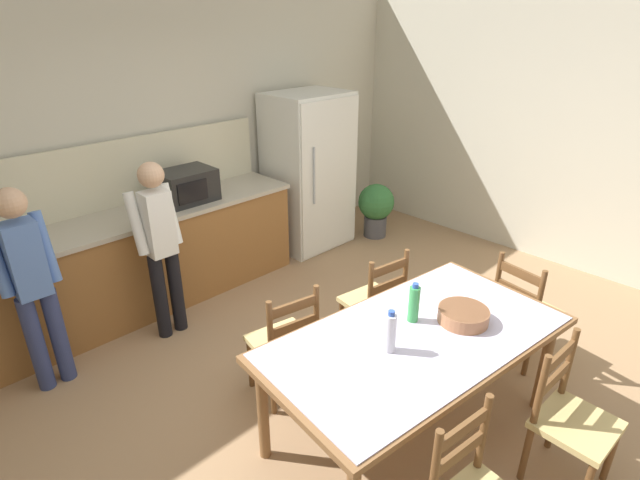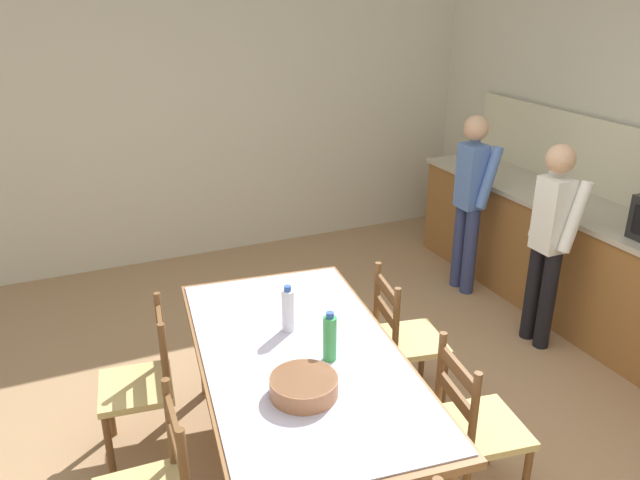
{
  "view_description": "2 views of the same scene",
  "coord_description": "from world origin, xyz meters",
  "px_view_note": "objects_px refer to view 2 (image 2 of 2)",
  "views": [
    {
      "loc": [
        -2.18,
        -1.84,
        2.57
      ],
      "look_at": [
        -0.12,
        0.26,
        1.22
      ],
      "focal_mm": 28.0,
      "sensor_mm": 36.0,
      "label": 1
    },
    {
      "loc": [
        2.57,
        -1.47,
        2.54
      ],
      "look_at": [
        -0.42,
        -0.15,
        1.18
      ],
      "focal_mm": 35.0,
      "sensor_mm": 36.0,
      "label": 2
    }
  ],
  "objects_px": {
    "serving_bowl": "(304,385)",
    "chair_side_far_right": "(476,427)",
    "dining_table": "(300,365)",
    "person_at_counter": "(550,236)",
    "person_at_sink": "(470,196)",
    "chair_side_far_left": "(404,339)",
    "chair_side_near_left": "(143,384)",
    "bottle_near_centre": "(288,310)",
    "bottle_off_centre": "(330,338)"
  },
  "relations": [
    {
      "from": "serving_bowl",
      "to": "chair_side_far_right",
      "type": "distance_m",
      "value": 0.96
    },
    {
      "from": "serving_bowl",
      "to": "chair_side_far_right",
      "type": "height_order",
      "value": "chair_side_far_right"
    },
    {
      "from": "dining_table",
      "to": "person_at_counter",
      "type": "height_order",
      "value": "person_at_counter"
    },
    {
      "from": "dining_table",
      "to": "person_at_counter",
      "type": "relative_size",
      "value": 1.34
    },
    {
      "from": "chair_side_far_right",
      "to": "person_at_sink",
      "type": "relative_size",
      "value": 0.59
    },
    {
      "from": "chair_side_far_left",
      "to": "person_at_counter",
      "type": "xyz_separation_m",
      "value": [
        -0.2,
        1.29,
        0.42
      ]
    },
    {
      "from": "dining_table",
      "to": "chair_side_near_left",
      "type": "bearing_deg",
      "value": -125.14
    },
    {
      "from": "serving_bowl",
      "to": "person_at_sink",
      "type": "bearing_deg",
      "value": 128.89
    },
    {
      "from": "serving_bowl",
      "to": "person_at_sink",
      "type": "xyz_separation_m",
      "value": [
        -1.84,
        2.28,
        0.06
      ]
    },
    {
      "from": "serving_bowl",
      "to": "chair_side_near_left",
      "type": "relative_size",
      "value": 0.35
    },
    {
      "from": "bottle_near_centre",
      "to": "serving_bowl",
      "type": "bearing_deg",
      "value": -14.06
    },
    {
      "from": "dining_table",
      "to": "chair_side_far_right",
      "type": "xyz_separation_m",
      "value": [
        0.53,
        0.75,
        -0.25
      ]
    },
    {
      "from": "chair_side_far_right",
      "to": "chair_side_near_left",
      "type": "xyz_separation_m",
      "value": [
        -1.05,
        -1.5,
        0.0
      ]
    },
    {
      "from": "bottle_off_centre",
      "to": "chair_side_far_left",
      "type": "distance_m",
      "value": 0.97
    },
    {
      "from": "dining_table",
      "to": "serving_bowl",
      "type": "relative_size",
      "value": 6.41
    },
    {
      "from": "person_at_sink",
      "to": "serving_bowl",
      "type": "bearing_deg",
      "value": -141.11
    },
    {
      "from": "bottle_near_centre",
      "to": "bottle_off_centre",
      "type": "xyz_separation_m",
      "value": [
        0.35,
        0.09,
        0.0
      ]
    },
    {
      "from": "bottle_near_centre",
      "to": "serving_bowl",
      "type": "height_order",
      "value": "bottle_near_centre"
    },
    {
      "from": "bottle_near_centre",
      "to": "person_at_sink",
      "type": "distance_m",
      "value": 2.48
    },
    {
      "from": "dining_table",
      "to": "chair_side_far_left",
      "type": "height_order",
      "value": "chair_side_far_left"
    },
    {
      "from": "bottle_near_centre",
      "to": "chair_side_near_left",
      "type": "xyz_separation_m",
      "value": [
        -0.29,
        -0.78,
        -0.45
      ]
    },
    {
      "from": "dining_table",
      "to": "chair_side_far_right",
      "type": "relative_size",
      "value": 2.25
    },
    {
      "from": "dining_table",
      "to": "bottle_off_centre",
      "type": "distance_m",
      "value": 0.26
    },
    {
      "from": "person_at_counter",
      "to": "chair_side_far_left",
      "type": "bearing_deg",
      "value": -171.2
    },
    {
      "from": "bottle_off_centre",
      "to": "person_at_sink",
      "type": "height_order",
      "value": "person_at_sink"
    },
    {
      "from": "chair_side_far_left",
      "to": "person_at_counter",
      "type": "bearing_deg",
      "value": -70.74
    },
    {
      "from": "chair_side_far_left",
      "to": "chair_side_near_left",
      "type": "xyz_separation_m",
      "value": [
        -0.18,
        -1.6,
        0.0
      ]
    },
    {
      "from": "person_at_sink",
      "to": "chair_side_far_right",
      "type": "bearing_deg",
      "value": -124.81
    },
    {
      "from": "chair_side_far_left",
      "to": "person_at_sink",
      "type": "relative_size",
      "value": 0.59
    },
    {
      "from": "dining_table",
      "to": "person_at_sink",
      "type": "bearing_deg",
      "value": 124.89
    },
    {
      "from": "bottle_near_centre",
      "to": "chair_side_near_left",
      "type": "relative_size",
      "value": 0.3
    },
    {
      "from": "dining_table",
      "to": "chair_side_far_left",
      "type": "bearing_deg",
      "value": 112.15
    },
    {
      "from": "serving_bowl",
      "to": "chair_side_far_right",
      "type": "bearing_deg",
      "value": 77.21
    },
    {
      "from": "person_at_sink",
      "to": "dining_table",
      "type": "bearing_deg",
      "value": -145.11
    },
    {
      "from": "chair_side_far_left",
      "to": "chair_side_near_left",
      "type": "distance_m",
      "value": 1.61
    },
    {
      "from": "bottle_near_centre",
      "to": "person_at_counter",
      "type": "bearing_deg",
      "value": 98.19
    },
    {
      "from": "chair_side_near_left",
      "to": "person_at_sink",
      "type": "xyz_separation_m",
      "value": [
        -0.98,
        2.91,
        0.43
      ]
    },
    {
      "from": "bottle_off_centre",
      "to": "chair_side_near_left",
      "type": "xyz_separation_m",
      "value": [
        -0.64,
        -0.86,
        -0.45
      ]
    },
    {
      "from": "bottle_near_centre",
      "to": "chair_side_far_right",
      "type": "height_order",
      "value": "bottle_near_centre"
    },
    {
      "from": "bottle_off_centre",
      "to": "serving_bowl",
      "type": "distance_m",
      "value": 0.33
    },
    {
      "from": "bottle_near_centre",
      "to": "chair_side_far_left",
      "type": "relative_size",
      "value": 0.3
    },
    {
      "from": "bottle_off_centre",
      "to": "chair_side_far_right",
      "type": "xyz_separation_m",
      "value": [
        0.41,
        0.63,
        -0.45
      ]
    },
    {
      "from": "dining_table",
      "to": "person_at_sink",
      "type": "height_order",
      "value": "person_at_sink"
    },
    {
      "from": "bottle_near_centre",
      "to": "chair_side_near_left",
      "type": "height_order",
      "value": "bottle_near_centre"
    },
    {
      "from": "serving_bowl",
      "to": "person_at_counter",
      "type": "bearing_deg",
      "value": 111.2
    },
    {
      "from": "chair_side_far_left",
      "to": "bottle_off_centre",
      "type": "bearing_deg",
      "value": 132.4
    },
    {
      "from": "bottle_near_centre",
      "to": "chair_side_far_right",
      "type": "bearing_deg",
      "value": 43.21
    },
    {
      "from": "bottle_near_centre",
      "to": "bottle_off_centre",
      "type": "relative_size",
      "value": 1.0
    },
    {
      "from": "dining_table",
      "to": "bottle_off_centre",
      "type": "relative_size",
      "value": 7.6
    },
    {
      "from": "serving_bowl",
      "to": "person_at_sink",
      "type": "distance_m",
      "value": 2.93
    }
  ]
}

